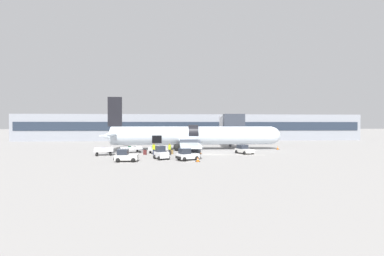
# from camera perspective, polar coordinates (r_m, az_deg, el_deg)

# --- Properties ---
(ground_plane) EXTENTS (500.00, 500.00, 0.00)m
(ground_plane) POSITION_cam_1_polar(r_m,az_deg,el_deg) (40.97, 3.11, -5.77)
(ground_plane) COLOR gray
(apron_marking_line) EXTENTS (24.52, 2.99, 0.01)m
(apron_marking_line) POSITION_cam_1_polar(r_m,az_deg,el_deg) (39.99, -1.64, -5.92)
(apron_marking_line) COLOR silver
(apron_marking_line) RESTS_ON ground_plane
(terminal_strip) EXTENTS (101.54, 13.77, 7.70)m
(terminal_strip) POSITION_cam_1_polar(r_m,az_deg,el_deg) (80.72, -0.23, 0.16)
(terminal_strip) COLOR gray
(terminal_strip) RESTS_ON ground_plane
(jet_bridge_stub) EXTENTS (4.14, 8.42, 6.77)m
(jet_bridge_stub) POSITION_cam_1_polar(r_m,az_deg,el_deg) (54.01, 8.64, 0.92)
(jet_bridge_stub) COLOR #4C4C51
(jet_bridge_stub) RESTS_ON ground_plane
(airplane) EXTENTS (33.58, 29.47, 9.73)m
(airplane) POSITION_cam_1_polar(r_m,az_deg,el_deg) (47.90, -0.33, -1.85)
(airplane) COLOR silver
(airplane) RESTS_ON ground_plane
(baggage_tug_lead) EXTENTS (2.75, 3.56, 1.41)m
(baggage_tug_lead) POSITION_cam_1_polar(r_m,az_deg,el_deg) (41.99, 11.45, -4.77)
(baggage_tug_lead) COLOR silver
(baggage_tug_lead) RESTS_ON ground_plane
(baggage_tug_mid) EXTENTS (2.35, 2.66, 1.79)m
(baggage_tug_mid) POSITION_cam_1_polar(r_m,az_deg,el_deg) (34.83, -6.88, -5.70)
(baggage_tug_mid) COLOR silver
(baggage_tug_mid) RESTS_ON ground_plane
(baggage_tug_rear) EXTENTS (2.85, 2.15, 1.56)m
(baggage_tug_rear) POSITION_cam_1_polar(r_m,az_deg,el_deg) (33.49, -14.52, -6.07)
(baggage_tug_rear) COLOR silver
(baggage_tug_rear) RESTS_ON ground_plane
(baggage_tug_spare) EXTENTS (3.17, 2.66, 1.57)m
(baggage_tug_spare) POSITION_cam_1_polar(r_m,az_deg,el_deg) (33.55, -1.13, -6.04)
(baggage_tug_spare) COLOR white
(baggage_tug_spare) RESTS_ON ground_plane
(baggage_cart_loading) EXTENTS (3.74, 2.65, 1.10)m
(baggage_cart_loading) POSITION_cam_1_polar(r_m,az_deg,el_deg) (42.12, -7.49, -4.82)
(baggage_cart_loading) COLOR silver
(baggage_cart_loading) RESTS_ON ground_plane
(baggage_cart_queued) EXTENTS (4.29, 2.77, 1.10)m
(baggage_cart_queued) POSITION_cam_1_polar(r_m,az_deg,el_deg) (43.73, -13.19, -4.66)
(baggage_cart_queued) COLOR silver
(baggage_cart_queued) RESTS_ON ground_plane
(baggage_cart_empty) EXTENTS (3.79, 2.62, 1.16)m
(baggage_cart_empty) POSITION_cam_1_polar(r_m,az_deg,el_deg) (41.23, -18.88, -4.93)
(baggage_cart_empty) COLOR silver
(baggage_cart_empty) RESTS_ON ground_plane
(ground_crew_loader_a) EXTENTS (0.40, 0.58, 1.66)m
(ground_crew_loader_a) POSITION_cam_1_polar(r_m,az_deg,el_deg) (43.41, -1.85, -4.24)
(ground_crew_loader_a) COLOR #2D2D33
(ground_crew_loader_a) RESTS_ON ground_plane
(ground_crew_loader_b) EXTENTS (0.43, 0.62, 1.80)m
(ground_crew_loader_b) POSITION_cam_1_polar(r_m,az_deg,el_deg) (39.42, -5.00, -4.64)
(ground_crew_loader_b) COLOR #2D2D33
(ground_crew_loader_b) RESTS_ON ground_plane
(ground_crew_driver) EXTENTS (0.59, 0.59, 1.84)m
(ground_crew_driver) POSITION_cam_1_polar(r_m,az_deg,el_deg) (39.40, -8.48, -4.61)
(ground_crew_driver) COLOR #1E2338
(ground_crew_driver) RESTS_ON ground_plane
(suitcase_on_tarmac_upright) EXTENTS (0.55, 0.31, 0.80)m
(suitcase_on_tarmac_upright) POSITION_cam_1_polar(r_m,az_deg,el_deg) (40.55, -4.56, -5.34)
(suitcase_on_tarmac_upright) COLOR olive
(suitcase_on_tarmac_upright) RESTS_ON ground_plane
(suitcase_on_tarmac_spare) EXTENTS (0.54, 0.31, 0.87)m
(suitcase_on_tarmac_spare) POSITION_cam_1_polar(r_m,az_deg,el_deg) (40.36, -10.41, -5.33)
(suitcase_on_tarmac_spare) COLOR #4C1E1E
(suitcase_on_tarmac_spare) RESTS_ON ground_plane
(safety_cone_nose) EXTENTS (0.56, 0.56, 0.72)m
(safety_cone_nose) POSITION_cam_1_polar(r_m,az_deg,el_deg) (50.51, 18.52, -4.19)
(safety_cone_nose) COLOR black
(safety_cone_nose) RESTS_ON ground_plane
(safety_cone_engine_left) EXTENTS (0.61, 0.61, 0.59)m
(safety_cone_engine_left) POSITION_cam_1_polar(r_m,az_deg,el_deg) (32.27, 1.30, -7.02)
(safety_cone_engine_left) COLOR black
(safety_cone_engine_left) RESTS_ON ground_plane
(safety_cone_wingtip) EXTENTS (0.62, 0.62, 0.57)m
(safety_cone_wingtip) POSITION_cam_1_polar(r_m,az_deg,el_deg) (40.85, 1.81, -5.41)
(safety_cone_wingtip) COLOR black
(safety_cone_wingtip) RESTS_ON ground_plane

